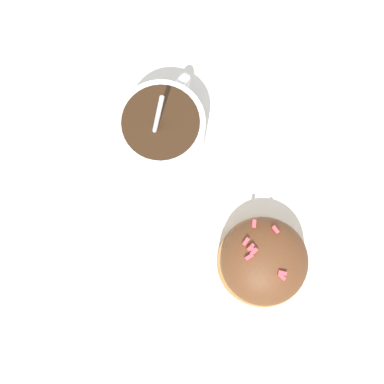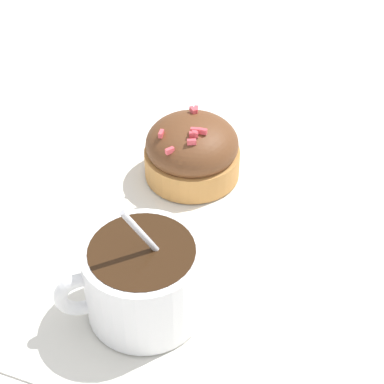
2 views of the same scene
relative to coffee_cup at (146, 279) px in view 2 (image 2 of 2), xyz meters
The scene contains 4 objects.
ground_plane 0.08m from the coffee_cup, ahead, with size 3.00×3.00×0.00m, color silver.
paper_napkin 0.08m from the coffee_cup, ahead, with size 0.33×0.33×0.00m.
coffee_cup is the anchor object (origin of this frame).
frosted_pastry 0.15m from the coffee_cup, ahead, with size 0.08×0.08×0.06m.
Camera 2 is at (-0.34, -0.10, 0.35)m, focal length 60.00 mm.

